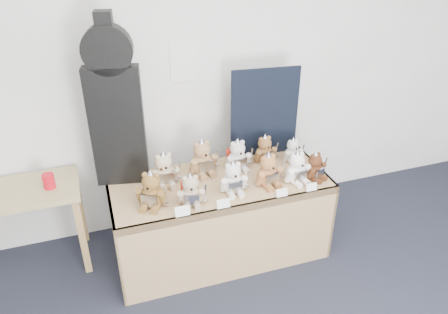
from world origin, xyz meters
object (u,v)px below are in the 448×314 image
object	(u,v)px
teddy_front_end	(315,167)
teddy_back_right	(265,150)
teddy_front_far_left	(152,191)
teddy_front_right	(268,171)
side_table	(21,205)
guitar_case	(115,106)
red_cup	(49,181)
teddy_front_left	(191,191)
teddy_front_far_right	(297,169)
teddy_back_left	(165,171)
teddy_back_end	(293,151)
teddy_back_centre_left	(202,159)
teddy_back_far_left	(163,171)
display_table	(223,203)
teddy_back_centre_right	(238,156)
teddy_front_centre	(233,179)

from	to	relation	value
teddy_front_end	teddy_back_right	distance (m)	0.44
teddy_front_far_left	teddy_front_right	world-z (taller)	teddy_front_far_left
side_table	guitar_case	bearing A→B (deg)	-5.22
red_cup	teddy_front_left	size ratio (longest dim) A/B	0.42
red_cup	teddy_front_right	size ratio (longest dim) A/B	0.39
guitar_case	teddy_front_far_right	bearing A→B (deg)	-7.69
teddy_front_far_left	teddy_front_far_right	xyz separation A→B (m)	(1.08, -0.04, -0.01)
teddy_front_far_right	teddy_back_left	bearing A→B (deg)	153.04
teddy_front_far_left	teddy_back_end	world-z (taller)	teddy_front_far_left
teddy_back_right	teddy_back_end	distance (m)	0.23
red_cup	teddy_front_end	size ratio (longest dim) A/B	0.46
teddy_back_centre_left	teddy_back_right	distance (m)	0.52
teddy_front_far_right	teddy_back_left	distance (m)	0.98
red_cup	teddy_front_far_right	xyz separation A→B (m)	(1.75, -0.46, 0.03)
teddy_back_left	teddy_back_far_left	world-z (taller)	teddy_back_left
side_table	display_table	bearing A→B (deg)	-15.07
side_table	teddy_front_right	xyz separation A→B (m)	(1.76, -0.47, 0.21)
side_table	guitar_case	distance (m)	1.04
teddy_front_left	teddy_back_centre_right	xyz separation A→B (m)	(0.47, 0.35, 0.01)
teddy_front_right	teddy_back_centre_right	world-z (taller)	teddy_front_right
guitar_case	teddy_front_centre	world-z (taller)	guitar_case
teddy_front_far_right	teddy_back_centre_left	world-z (taller)	teddy_back_centre_left
teddy_front_right	teddy_back_far_left	world-z (taller)	teddy_front_right
teddy_front_end	guitar_case	bearing A→B (deg)	138.51
red_cup	teddy_back_right	distance (m)	1.64
display_table	teddy_back_left	distance (m)	0.50
teddy_back_centre_left	teddy_front_far_right	bearing A→B (deg)	-37.39
teddy_front_end	teddy_back_left	world-z (taller)	teddy_back_left
teddy_front_centre	teddy_back_end	distance (m)	0.66
teddy_front_far_right	teddy_back_centre_right	distance (m)	0.47
teddy_back_far_left	teddy_back_centre_right	bearing A→B (deg)	22.78
teddy_front_far_left	teddy_back_right	distance (m)	1.02
teddy_back_end	teddy_back_far_left	xyz separation A→B (m)	(-1.06, 0.00, 0.02)
guitar_case	teddy_front_far_right	xyz separation A→B (m)	(1.22, -0.43, -0.50)
red_cup	teddy_back_left	bearing A→B (deg)	-12.93
side_table	teddy_back_end	xyz separation A→B (m)	(2.09, -0.21, 0.19)
red_cup	teddy_back_far_left	world-z (taller)	teddy_back_far_left
teddy_front_end	teddy_back_right	bearing A→B (deg)	101.94
teddy_front_centre	teddy_front_left	bearing A→B (deg)	-168.64
red_cup	teddy_back_left	world-z (taller)	teddy_back_left
teddy_front_right	teddy_back_right	bearing A→B (deg)	60.64
display_table	teddy_front_far_right	xyz separation A→B (m)	(0.54, -0.11, 0.26)
teddy_front_right	teddy_front_far_right	world-z (taller)	teddy_front_right
side_table	teddy_back_end	bearing A→B (deg)	-5.74
teddy_front_left	teddy_back_centre_left	bearing A→B (deg)	70.52
teddy_back_end	teddy_back_centre_left	bearing A→B (deg)	168.48
side_table	teddy_front_end	size ratio (longest dim) A/B	3.51
teddy_back_left	teddy_front_end	bearing A→B (deg)	-15.83
side_table	teddy_front_left	bearing A→B (deg)	-24.72
guitar_case	teddy_back_far_left	size ratio (longest dim) A/B	4.72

